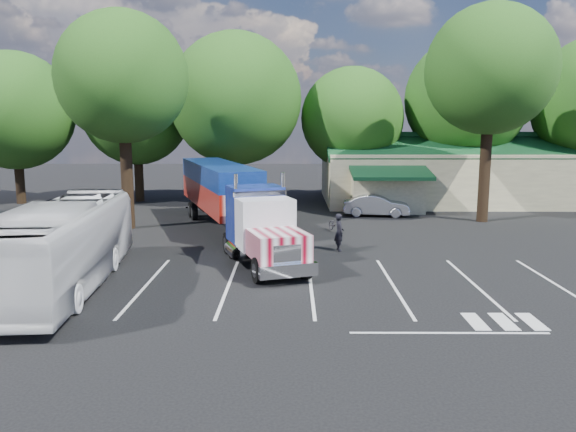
{
  "coord_description": "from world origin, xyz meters",
  "views": [
    {
      "loc": [
        -0.76,
        -27.06,
        6.23
      ],
      "look_at": [
        -0.91,
        -1.56,
        2.0
      ],
      "focal_mm": 35.0,
      "sensor_mm": 36.0,
      "label": 1
    }
  ],
  "objects_px": {
    "tour_bus": "(64,245)",
    "semi_truck": "(228,195)",
    "woman": "(339,232)",
    "silver_sedan": "(376,205)",
    "bicycle": "(335,224)"
  },
  "relations": [
    {
      "from": "woman",
      "to": "tour_bus",
      "type": "bearing_deg",
      "value": 109.57
    },
    {
      "from": "bicycle",
      "to": "silver_sedan",
      "type": "distance_m",
      "value": 6.33
    },
    {
      "from": "semi_truck",
      "to": "tour_bus",
      "type": "relative_size",
      "value": 1.6
    },
    {
      "from": "tour_bus",
      "to": "semi_truck",
      "type": "bearing_deg",
      "value": 58.24
    },
    {
      "from": "woman",
      "to": "silver_sedan",
      "type": "bearing_deg",
      "value": -28.25
    },
    {
      "from": "bicycle",
      "to": "tour_bus",
      "type": "distance_m",
      "value": 15.99
    },
    {
      "from": "silver_sedan",
      "to": "bicycle",
      "type": "bearing_deg",
      "value": 156.76
    },
    {
      "from": "woman",
      "to": "semi_truck",
      "type": "bearing_deg",
      "value": 46.8
    },
    {
      "from": "tour_bus",
      "to": "silver_sedan",
      "type": "relative_size",
      "value": 2.69
    },
    {
      "from": "tour_bus",
      "to": "bicycle",
      "type": "bearing_deg",
      "value": 40.49
    },
    {
      "from": "woman",
      "to": "silver_sedan",
      "type": "xyz_separation_m",
      "value": [
        3.4,
        10.5,
        -0.2
      ]
    },
    {
      "from": "semi_truck",
      "to": "tour_bus",
      "type": "distance_m",
      "value": 11.34
    },
    {
      "from": "woman",
      "to": "tour_bus",
      "type": "height_order",
      "value": "tour_bus"
    },
    {
      "from": "woman",
      "to": "silver_sedan",
      "type": "relative_size",
      "value": 0.42
    },
    {
      "from": "woman",
      "to": "bicycle",
      "type": "bearing_deg",
      "value": -12.57
    }
  ]
}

